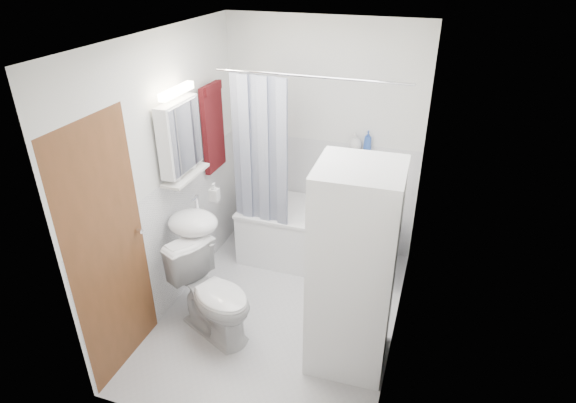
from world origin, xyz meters
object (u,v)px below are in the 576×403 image
(toilet, at_px, (214,295))
(bathtub, at_px, (315,233))
(washer_dryer, at_px, (353,271))
(sink, at_px, (195,237))

(toilet, bearing_deg, bathtub, 3.88)
(washer_dryer, distance_m, toilet, 1.22)
(bathtub, bearing_deg, sink, -128.79)
(sink, bearing_deg, washer_dryer, -8.88)
(sink, bearing_deg, bathtub, 51.21)
(bathtub, bearing_deg, toilet, -111.02)
(washer_dryer, bearing_deg, bathtub, 115.06)
(bathtub, distance_m, washer_dryer, 1.47)
(washer_dryer, bearing_deg, sink, 169.08)
(sink, distance_m, toilet, 0.53)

